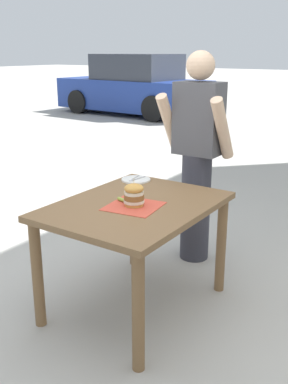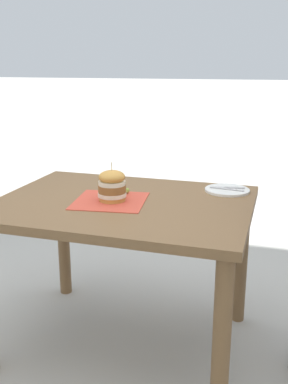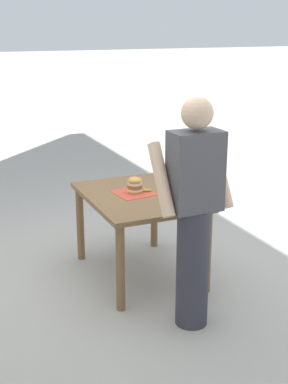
{
  "view_description": "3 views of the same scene",
  "coord_description": "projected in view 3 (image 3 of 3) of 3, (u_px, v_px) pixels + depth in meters",
  "views": [
    {
      "loc": [
        1.57,
        -2.23,
        1.69
      ],
      "look_at": [
        0.0,
        0.1,
        0.8
      ],
      "focal_mm": 42.0,
      "sensor_mm": 36.0,
      "label": 1
    },
    {
      "loc": [
        1.87,
        0.68,
        1.36
      ],
      "look_at": [
        0.0,
        0.1,
        0.8
      ],
      "focal_mm": 42.0,
      "sensor_mm": 36.0,
      "label": 2
    },
    {
      "loc": [
        1.71,
        4.01,
        2.15
      ],
      "look_at": [
        0.0,
        0.1,
        0.8
      ],
      "focal_mm": 50.0,
      "sensor_mm": 36.0,
      "label": 3
    }
  ],
  "objects": [
    {
      "name": "side_plate_with_forks",
      "position": [
        195.0,
        204.0,
        4.31
      ],
      "size": [
        0.22,
        0.22,
        0.02
      ],
      "color": "white",
      "rests_on": "patio_table"
    },
    {
      "name": "serving_paper",
      "position": [
        134.0,
        193.0,
        4.62
      ],
      "size": [
        0.36,
        0.36,
        0.0
      ],
      "primitive_type": "cube",
      "rotation": [
        0.0,
        0.0,
        0.14
      ],
      "color": "#D64C38",
      "rests_on": "patio_table"
    },
    {
      "name": "sandwich",
      "position": [
        135.0,
        185.0,
        4.59
      ],
      "size": [
        0.13,
        0.13,
        0.18
      ],
      "color": "gold",
      "rests_on": "serving_paper"
    },
    {
      "name": "pickle_spear",
      "position": [
        147.0,
        190.0,
        4.63
      ],
      "size": [
        0.08,
        0.04,
        0.02
      ],
      "primitive_type": "cylinder",
      "rotation": [
        0.0,
        1.57,
        2.91
      ],
      "color": "#8EA83D",
      "rests_on": "serving_paper"
    },
    {
      "name": "ground_plane",
      "position": [
        140.0,
        273.0,
        4.8
      ],
      "size": [
        80.0,
        80.0,
        0.0
      ],
      "primitive_type": "plane",
      "color": "#ADAAA3"
    },
    {
      "name": "patio_table",
      "position": [
        139.0,
        207.0,
        4.61
      ],
      "size": [
        0.88,
        1.16,
        0.75
      ],
      "color": "brown",
      "rests_on": "ground"
    },
    {
      "name": "diner_across_table",
      "position": [
        194.0,
        211.0,
        3.76
      ],
      "size": [
        0.55,
        0.35,
        1.69
      ],
      "color": "#33333D",
      "rests_on": "ground"
    }
  ]
}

